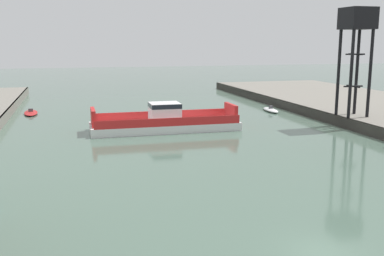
{
  "coord_description": "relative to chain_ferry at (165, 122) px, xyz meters",
  "views": [
    {
      "loc": [
        -13.51,
        -21.12,
        11.95
      ],
      "look_at": [
        0.0,
        28.79,
        2.0
      ],
      "focal_mm": 41.9,
      "sensor_mm": 36.0,
      "label": 1
    }
  ],
  "objects": [
    {
      "name": "ground_plane",
      "position": [
        1.28,
        -38.39,
        -1.14
      ],
      "size": [
        400.0,
        400.0,
        0.0
      ],
      "primitive_type": "plane",
      "color": "#4C6656"
    },
    {
      "name": "moored_boat_mid_left",
      "position": [
        21.29,
        11.62,
        -0.86
      ],
      "size": [
        2.14,
        5.88,
        1.04
      ],
      "color": "white",
      "rests_on": "ground"
    },
    {
      "name": "moored_boat_near_right",
      "position": [
        -19.01,
        19.64,
        -0.91
      ],
      "size": [
        2.59,
        6.73,
        0.93
      ],
      "color": "red",
      "rests_on": "ground"
    },
    {
      "name": "crane_tower",
      "position": [
        26.26,
        -4.49,
        12.65
      ],
      "size": [
        3.9,
        3.9,
        15.04
      ],
      "color": "black",
      "rests_on": "quay_right"
    },
    {
      "name": "chain_ferry",
      "position": [
        0.0,
        0.0,
        0.0
      ],
      "size": [
        20.28,
        6.59,
        3.79
      ],
      "color": "silver",
      "rests_on": "ground"
    }
  ]
}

